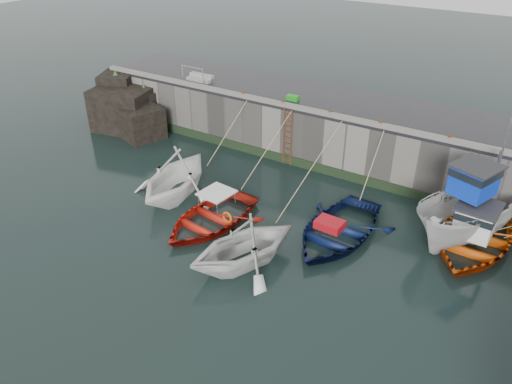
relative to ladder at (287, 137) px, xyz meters
The scene contains 24 objects.
ground 10.24m from the ladder, 78.60° to the right, with size 120.00×120.00×0.00m, color black.
quay_back 3.27m from the ladder, 52.28° to the left, with size 30.00×5.00×3.00m, color slate.
road_back 3.59m from the ladder, 52.28° to the left, with size 30.00×5.00×0.16m, color black.
kerb_back 2.62m from the ladder, ahead, with size 30.00×0.30×0.20m, color slate.
algae_back 2.41m from the ladder, ahead, with size 30.00×0.08×0.50m, color black.
rock_outcrop 10.95m from the ladder, behind, with size 5.85×4.24×3.41m.
ladder is the anchor object (origin of this frame).
boat_near_white 6.68m from the ladder, 116.93° to the right, with size 4.46×5.17×2.72m, color white.
boat_near_white_rope 3.70m from the ladder, 151.45° to the right, with size 0.04×4.25×3.10m, color tan, non-canonical shape.
boat_near_blue 7.08m from the ladder, 90.54° to the right, with size 3.67×5.13×1.06m, color red.
boat_near_blue_rope 2.68m from the ladder, 91.74° to the right, with size 0.04×5.18×3.10m, color tan, non-canonical shape.
boat_near_blacktrim 9.09m from the ladder, 71.86° to the right, with size 4.03×4.67×2.46m, color silver.
boat_near_blacktrim_rope 4.36m from the ladder, 46.73° to the right, with size 0.04×6.62×3.10m, color tan, non-canonical shape.
boat_near_navy 7.21m from the ladder, 43.15° to the right, with size 4.02×5.63×1.17m, color #091338.
boat_near_navy_rope 5.49m from the ladder, 12.23° to the right, with size 0.04×3.54×3.10m, color tan, non-canonical shape.
boat_far_white 10.04m from the ladder, 10.62° to the right, with size 4.79×7.36×5.66m.
boat_far_orange 10.51m from the ladder, 13.00° to the right, with size 4.61×6.23×4.24m.
fish_crate 2.18m from the ladder, 109.16° to the left, with size 0.66×0.36×0.27m, color #1B8C19.
railing 7.10m from the ladder, 168.83° to the left, with size 1.60×1.05×1.00m.
bollard_a 3.47m from the ladder, behind, with size 0.18×0.18×0.28m, color #3F1E0F.
bollard_b 1.81m from the ladder, 146.14° to the left, with size 0.18×0.18×0.28m, color #3F1E0F.
bollard_c 2.81m from the ladder, ahead, with size 0.18×0.18×0.28m, color #3F1E0F.
bollard_d 5.11m from the ladder, ahead, with size 0.18×0.18×0.28m, color #3F1E0F.
bollard_e 8.19m from the ladder, ahead, with size 0.18×0.18×0.28m, color #3F1E0F.
Camera 1 is at (9.50, -11.59, 12.45)m, focal length 35.00 mm.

